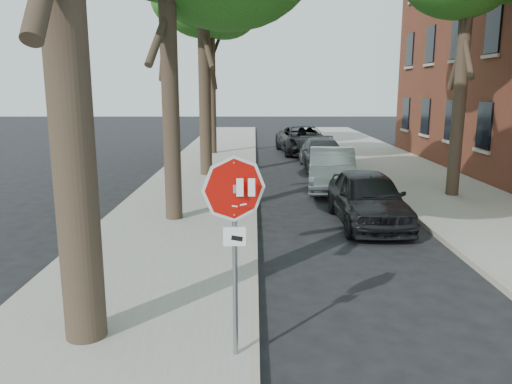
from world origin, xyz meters
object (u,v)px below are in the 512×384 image
at_px(tree_far, 211,16).
at_px(car_c, 323,154).
at_px(stop_sign, 234,218).
at_px(car_b, 332,169).
at_px(car_a, 368,198).
at_px(car_d, 303,140).

bearing_deg(tree_far, car_c, -42.62).
xyz_separation_m(stop_sign, car_b, (2.97, 11.44, -1.22)).
bearing_deg(stop_sign, tree_far, 95.46).
bearing_deg(car_c, car_a, -91.33).
distance_m(stop_sign, car_a, 7.67).
distance_m(tree_far, car_c, 9.76).
xyz_separation_m(tree_far, car_b, (4.99, -9.69, -6.48)).
relative_size(stop_sign, car_d, 0.48).
height_order(car_b, car_d, car_d).
bearing_deg(tree_far, car_d, 4.86).
distance_m(tree_far, car_d, 8.15).
bearing_deg(stop_sign, car_a, 64.83).
bearing_deg(car_d, car_c, -90.94).
distance_m(stop_sign, car_c, 16.62).
distance_m(stop_sign, car_d, 21.79).
height_order(stop_sign, tree_far, tree_far).
xyz_separation_m(car_a, car_b, (-0.25, 4.60, 0.02)).
bearing_deg(tree_far, car_b, -62.75).
height_order(tree_far, car_b, tree_far).
xyz_separation_m(stop_sign, car_a, (3.22, 6.85, -1.24)).
relative_size(stop_sign, tree_far, 0.28).
height_order(stop_sign, car_d, stop_sign).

